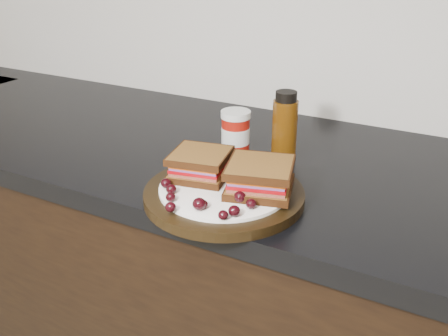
# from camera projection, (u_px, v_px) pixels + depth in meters

# --- Properties ---
(base_cabinets) EXTENTS (3.96, 0.58, 0.86)m
(base_cabinets) POSITION_uv_depth(u_px,v_px,m) (201.00, 310.00, 1.31)
(base_cabinets) COLOR black
(base_cabinets) RESTS_ON ground_plane
(countertop) EXTENTS (3.98, 0.60, 0.04)m
(countertop) POSITION_uv_depth(u_px,v_px,m) (197.00, 152.00, 1.12)
(countertop) COLOR black
(countertop) RESTS_ON base_cabinets
(plate) EXTENTS (0.28, 0.28, 0.02)m
(plate) POSITION_uv_depth(u_px,v_px,m) (224.00, 194.00, 0.87)
(plate) COLOR black
(plate) RESTS_ON countertop
(sandwich_left) EXTENTS (0.12, 0.12, 0.05)m
(sandwich_left) POSITION_uv_depth(u_px,v_px,m) (200.00, 164.00, 0.89)
(sandwich_left) COLOR brown
(sandwich_left) RESTS_ON plate
(sandwich_right) EXTENTS (0.13, 0.13, 0.05)m
(sandwich_right) POSITION_uv_depth(u_px,v_px,m) (260.00, 177.00, 0.84)
(sandwich_right) COLOR brown
(sandwich_right) RESTS_ON plate
(grape_0) EXTENTS (0.02, 0.02, 0.02)m
(grape_0) POSITION_uv_depth(u_px,v_px,m) (166.00, 183.00, 0.86)
(grape_0) COLOR black
(grape_0) RESTS_ON plate
(grape_1) EXTENTS (0.02, 0.02, 0.02)m
(grape_1) POSITION_uv_depth(u_px,v_px,m) (171.00, 189.00, 0.84)
(grape_1) COLOR black
(grape_1) RESTS_ON plate
(grape_2) EXTENTS (0.02, 0.02, 0.02)m
(grape_2) POSITION_uv_depth(u_px,v_px,m) (171.00, 197.00, 0.81)
(grape_2) COLOR black
(grape_2) RESTS_ON plate
(grape_3) EXTENTS (0.02, 0.02, 0.02)m
(grape_3) POSITION_uv_depth(u_px,v_px,m) (171.00, 207.00, 0.78)
(grape_3) COLOR black
(grape_3) RESTS_ON plate
(grape_4) EXTENTS (0.02, 0.02, 0.02)m
(grape_4) POSITION_uv_depth(u_px,v_px,m) (199.00, 204.00, 0.79)
(grape_4) COLOR black
(grape_4) RESTS_ON plate
(grape_5) EXTENTS (0.02, 0.02, 0.01)m
(grape_5) POSITION_uv_depth(u_px,v_px,m) (203.00, 204.00, 0.79)
(grape_5) COLOR black
(grape_5) RESTS_ON plate
(grape_6) EXTENTS (0.02, 0.02, 0.02)m
(grape_6) POSITION_uv_depth(u_px,v_px,m) (223.00, 215.00, 0.76)
(grape_6) COLOR black
(grape_6) RESTS_ON plate
(grape_7) EXTENTS (0.02, 0.02, 0.02)m
(grape_7) POSITION_uv_depth(u_px,v_px,m) (234.00, 211.00, 0.77)
(grape_7) COLOR black
(grape_7) RESTS_ON plate
(grape_8) EXTENTS (0.02, 0.02, 0.02)m
(grape_8) POSITION_uv_depth(u_px,v_px,m) (251.00, 204.00, 0.79)
(grape_8) COLOR black
(grape_8) RESTS_ON plate
(grape_9) EXTENTS (0.02, 0.02, 0.02)m
(grape_9) POSITION_uv_depth(u_px,v_px,m) (240.00, 197.00, 0.81)
(grape_9) COLOR black
(grape_9) RESTS_ON plate
(grape_10) EXTENTS (0.02, 0.02, 0.02)m
(grape_10) POSITION_uv_depth(u_px,v_px,m) (265.00, 193.00, 0.82)
(grape_10) COLOR black
(grape_10) RESTS_ON plate
(grape_11) EXTENTS (0.02, 0.02, 0.02)m
(grape_11) POSITION_uv_depth(u_px,v_px,m) (265.00, 187.00, 0.84)
(grape_11) COLOR black
(grape_11) RESTS_ON plate
(grape_12) EXTENTS (0.02, 0.02, 0.02)m
(grape_12) POSITION_uv_depth(u_px,v_px,m) (268.00, 183.00, 0.86)
(grape_12) COLOR black
(grape_12) RESTS_ON plate
(grape_13) EXTENTS (0.02, 0.02, 0.02)m
(grape_13) POSITION_uv_depth(u_px,v_px,m) (217.00, 165.00, 0.93)
(grape_13) COLOR black
(grape_13) RESTS_ON plate
(grape_14) EXTENTS (0.01, 0.01, 0.01)m
(grape_14) POSITION_uv_depth(u_px,v_px,m) (198.00, 166.00, 0.93)
(grape_14) COLOR black
(grape_14) RESTS_ON plate
(grape_15) EXTENTS (0.02, 0.02, 0.02)m
(grape_15) POSITION_uv_depth(u_px,v_px,m) (198.00, 174.00, 0.89)
(grape_15) COLOR black
(grape_15) RESTS_ON plate
(grape_16) EXTENTS (0.02, 0.02, 0.02)m
(grape_16) POSITION_uv_depth(u_px,v_px,m) (175.00, 174.00, 0.89)
(grape_16) COLOR black
(grape_16) RESTS_ON plate
(grape_17) EXTENTS (0.02, 0.02, 0.02)m
(grape_17) POSITION_uv_depth(u_px,v_px,m) (205.00, 169.00, 0.91)
(grape_17) COLOR black
(grape_17) RESTS_ON plate
(grape_18) EXTENTS (0.02, 0.02, 0.02)m
(grape_18) POSITION_uv_depth(u_px,v_px,m) (191.00, 168.00, 0.91)
(grape_18) COLOR black
(grape_18) RESTS_ON plate
(grape_19) EXTENTS (0.02, 0.02, 0.02)m
(grape_19) POSITION_uv_depth(u_px,v_px,m) (188.00, 172.00, 0.90)
(grape_19) COLOR black
(grape_19) RESTS_ON plate
(condiment_jar) EXTENTS (0.07, 0.07, 0.09)m
(condiment_jar) POSITION_uv_depth(u_px,v_px,m) (236.00, 132.00, 1.05)
(condiment_jar) COLOR #98140B
(condiment_jar) RESTS_ON countertop
(oil_bottle) EXTENTS (0.07, 0.07, 0.14)m
(oil_bottle) POSITION_uv_depth(u_px,v_px,m) (285.00, 126.00, 1.01)
(oil_bottle) COLOR #482707
(oil_bottle) RESTS_ON countertop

